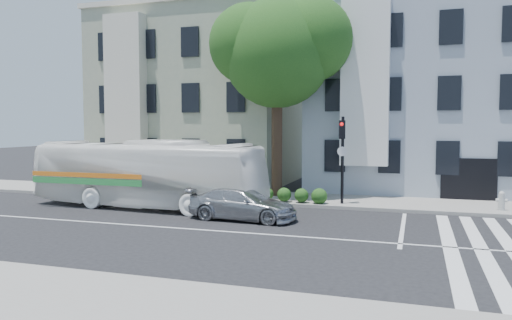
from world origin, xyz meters
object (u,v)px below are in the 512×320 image
at_px(traffic_signal, 342,149).
at_px(fire_hydrant, 502,200).
at_px(sedan, 243,204).
at_px(bus, 147,174).

distance_m(traffic_signal, fire_hydrant, 7.17).
relative_size(sedan, traffic_signal, 1.06).
bearing_deg(traffic_signal, fire_hydrant, -11.38).
bearing_deg(traffic_signal, bus, -175.56).
bearing_deg(sedan, fire_hydrant, -61.52).
relative_size(bus, fire_hydrant, 13.65).
bearing_deg(fire_hydrant, sedan, -155.08).
height_order(bus, traffic_signal, traffic_signal).
bearing_deg(fire_hydrant, traffic_signal, -176.93).
relative_size(bus, sedan, 2.54).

